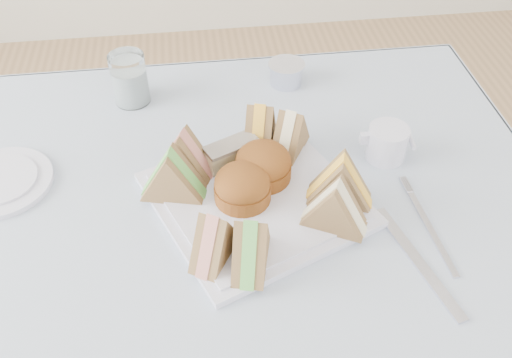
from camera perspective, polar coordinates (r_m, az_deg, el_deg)
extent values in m
cube|color=silver|center=(0.83, -1.54, -7.37)|extent=(1.02, 1.02, 0.01)
cube|color=silver|center=(0.88, 0.00, -2.07)|extent=(0.38, 0.38, 0.01)
cylinder|color=#94531D|center=(0.85, -1.36, -0.70)|extent=(0.12, 0.12, 0.06)
cylinder|color=#94531D|center=(0.89, 0.72, 1.49)|extent=(0.12, 0.12, 0.06)
cube|color=tan|center=(0.92, -2.46, 2.57)|extent=(0.10, 0.07, 0.04)
cylinder|color=silver|center=(1.00, -24.18, -0.30)|extent=(0.18, 0.18, 0.01)
cylinder|color=white|center=(1.09, -12.54, 9.75)|extent=(0.08, 0.08, 0.10)
cylinder|color=silver|center=(1.13, 3.04, 10.41)|extent=(0.09, 0.09, 0.04)
cube|color=silver|center=(0.84, 15.86, -7.90)|extent=(0.07, 0.21, 0.00)
cube|color=silver|center=(0.88, 17.16, -5.10)|extent=(0.02, 0.17, 0.00)
cylinder|color=silver|center=(0.97, 12.97, 3.53)|extent=(0.07, 0.07, 0.06)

